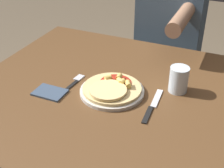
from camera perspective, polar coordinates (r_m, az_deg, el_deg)
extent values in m
cube|color=brown|center=(1.23, -1.57, -1.38)|extent=(1.04, 0.98, 0.03)
cylinder|color=brown|center=(1.95, -8.27, -1.58)|extent=(0.06, 0.06, 0.75)
cylinder|color=brown|center=(1.73, 19.07, -8.29)|extent=(0.06, 0.06, 0.75)
cylinder|color=beige|center=(1.19, 0.00, -1.34)|extent=(0.25, 0.25, 0.01)
cylinder|color=#DBBC7A|center=(1.19, 0.00, -0.82)|extent=(0.22, 0.22, 0.01)
cylinder|color=#9E2819|center=(1.21, 0.64, 0.27)|extent=(0.12, 0.12, 0.00)
cylinder|color=#E8C881|center=(1.15, -0.72, -1.12)|extent=(0.14, 0.14, 0.01)
cylinder|color=#E5BC5B|center=(1.18, 2.98, 0.00)|extent=(0.03, 0.04, 0.02)
cylinder|color=#E5BC5B|center=(1.22, -0.74, 1.13)|extent=(0.03, 0.03, 0.02)
cylinder|color=#E5BC5B|center=(1.19, 1.90, 0.40)|extent=(0.02, 0.03, 0.02)
cylinder|color=#E5BC5B|center=(1.22, 1.30, 1.33)|extent=(0.02, 0.03, 0.02)
cylinder|color=#E5BC5B|center=(1.20, 1.53, 0.60)|extent=(0.03, 0.03, 0.02)
cube|color=black|center=(1.23, -8.01, -0.75)|extent=(0.02, 0.13, 0.00)
cube|color=silver|center=(1.30, -6.05, 1.16)|extent=(0.03, 0.05, 0.00)
cube|color=black|center=(1.09, 6.52, -5.61)|extent=(0.02, 0.10, 0.00)
cube|color=silver|center=(1.18, 8.19, -2.59)|extent=(0.03, 0.12, 0.00)
cylinder|color=silver|center=(1.21, 12.10, 0.82)|extent=(0.07, 0.07, 0.10)
cube|color=#38475B|center=(1.22, -11.30, -1.52)|extent=(0.12, 0.08, 0.01)
cylinder|color=#2D2D38|center=(2.05, 7.06, -3.15)|extent=(0.11, 0.11, 0.54)
cylinder|color=#2D2D38|center=(2.02, 11.27, -4.14)|extent=(0.11, 0.11, 0.54)
cube|color=#3D5166|center=(1.78, 10.65, 10.72)|extent=(0.35, 0.22, 0.54)
cylinder|color=#8E664C|center=(1.47, 12.52, 11.49)|extent=(0.07, 0.30, 0.07)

